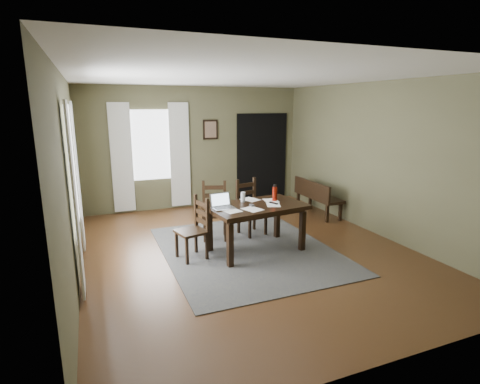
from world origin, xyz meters
name	(u,v)px	position (x,y,z in m)	size (l,w,h in m)	color
ground	(247,250)	(0.00, 0.00, -0.01)	(5.00, 6.00, 0.01)	#492C16
room_shell	(247,138)	(0.00, 0.00, 1.80)	(5.02, 6.02, 2.71)	brown
rug	(247,249)	(0.00, 0.00, 0.01)	(2.60, 3.20, 0.01)	#424242
dining_table	(256,211)	(0.12, -0.09, 0.67)	(1.61, 1.09, 0.75)	black
chair_end	(194,229)	(-0.87, 0.00, 0.46)	(0.50, 0.50, 0.94)	black
chair_back_left	(215,211)	(-0.30, 0.74, 0.49)	(0.54, 0.54, 0.99)	black
chair_back_right	(250,208)	(0.37, 0.72, 0.49)	(0.51, 0.51, 0.99)	black
bench	(316,194)	(2.15, 1.32, 0.44)	(0.42, 1.31, 0.74)	black
laptop	(222,204)	(-0.43, -0.04, 0.82)	(0.35, 0.29, 0.22)	#B7B7BC
computer_mouse	(252,205)	(0.03, -0.13, 0.78)	(0.05, 0.09, 0.03)	#3F3F42
tv_remote	(273,203)	(0.41, -0.11, 0.77)	(0.04, 0.16, 0.02)	black
drinking_glass	(243,197)	(0.00, 0.17, 0.85)	(0.07, 0.07, 0.16)	silver
water_bottle	(275,193)	(0.51, 0.05, 0.89)	(0.09, 0.09, 0.27)	#9A1A0B
paper_a	(231,210)	(-0.36, -0.24, 0.77)	(0.23, 0.30, 0.00)	white
paper_b	(273,205)	(0.37, -0.18, 0.77)	(0.21, 0.27, 0.00)	white
paper_c	(250,200)	(0.17, 0.26, 0.77)	(0.22, 0.29, 0.00)	white
paper_d	(271,201)	(0.45, 0.07, 0.77)	(0.21, 0.28, 0.00)	white
paper_e	(253,209)	(-0.04, -0.30, 0.77)	(0.23, 0.30, 0.00)	white
window_left	(72,169)	(-2.47, 0.20, 1.45)	(0.01, 1.30, 1.70)	white
window_back	(151,145)	(-1.00, 2.97, 1.45)	(1.00, 0.01, 1.50)	white
curtain_left_near	(75,201)	(-2.44, -0.62, 1.20)	(0.03, 0.48, 2.30)	silver
curtain_left_far	(78,177)	(-2.44, 1.02, 1.20)	(0.03, 0.48, 2.30)	silver
curtain_back_left	(122,158)	(-1.62, 2.94, 1.20)	(0.44, 0.03, 2.30)	silver
curtain_back_right	(180,155)	(-0.38, 2.94, 1.20)	(0.44, 0.03, 2.30)	silver
framed_picture	(210,130)	(0.35, 2.97, 1.75)	(0.34, 0.03, 0.44)	black
doorway_back	(262,157)	(1.65, 2.97, 1.05)	(1.30, 0.03, 2.10)	black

